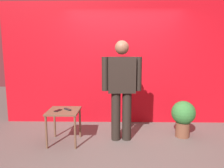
% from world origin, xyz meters
% --- Properties ---
extents(ground_plane, '(12.00, 12.00, 0.00)m').
position_xyz_m(ground_plane, '(0.00, 0.00, 0.00)').
color(ground_plane, '#59544F').
extents(back_wall_red, '(5.35, 0.12, 2.65)m').
position_xyz_m(back_wall_red, '(0.00, 1.43, 1.32)').
color(back_wall_red, '#B90D17').
rests_on(back_wall_red, ground_plane).
extents(standing_person, '(0.71, 0.27, 1.79)m').
position_xyz_m(standing_person, '(-0.10, 0.43, 1.00)').
color(standing_person, black).
rests_on(standing_person, ground_plane).
extents(side_table, '(0.54, 0.54, 0.59)m').
position_xyz_m(side_table, '(-1.11, 0.28, 0.50)').
color(side_table, brown).
rests_on(side_table, ground_plane).
extents(cell_phone, '(0.13, 0.16, 0.01)m').
position_xyz_m(cell_phone, '(-1.19, 0.25, 0.60)').
color(cell_phone, black).
rests_on(cell_phone, side_table).
extents(tv_remote, '(0.15, 0.15, 0.02)m').
position_xyz_m(tv_remote, '(-1.04, 0.31, 0.60)').
color(tv_remote, black).
rests_on(tv_remote, side_table).
extents(potted_plant, '(0.44, 0.44, 0.69)m').
position_xyz_m(potted_plant, '(1.06, 0.58, 0.41)').
color(potted_plant, brown).
rests_on(potted_plant, ground_plane).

